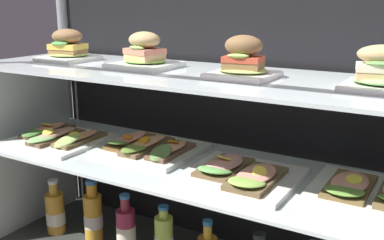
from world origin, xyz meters
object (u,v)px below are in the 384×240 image
Objects in this scene: juice_bottle_back_center at (93,215)px; open_sandwich_tray_far_left at (149,147)px; plated_roll_sandwich_right_of_center at (68,48)px; plated_roll_sandwich_far_left at (243,62)px; juice_bottle_back_left at (55,212)px; open_sandwich_tray_left_of_center at (240,174)px; open_sandwich_tray_center at (375,193)px; plated_roll_sandwich_far_right at (382,73)px; juice_bottle_front_second at (126,231)px; open_sandwich_tray_far_right at (59,137)px; plated_roll_sandwich_left_of_center at (145,55)px.

open_sandwich_tray_far_left is at bearing 3.69° from juice_bottle_back_center.
juice_bottle_back_center is (0.09, -0.01, -0.62)m from plated_roll_sandwich_right_of_center.
plated_roll_sandwich_far_left is 0.80× the size of juice_bottle_back_left.
open_sandwich_tray_left_of_center reaches higher than open_sandwich_tray_far_left.
plated_roll_sandwich_far_left is at bearing -176.04° from open_sandwich_tray_center.
plated_roll_sandwich_far_right is 1.00m from juice_bottle_front_second.
open_sandwich_tray_center is 1.18m from juice_bottle_back_left.
plated_roll_sandwich_right_of_center is 0.55× the size of open_sandwich_tray_center.
open_sandwich_tray_far_right is (-1.06, -0.04, -0.31)m from plated_roll_sandwich_far_right.
plated_roll_sandwich_far_left is 0.99× the size of plated_roll_sandwich_far_right.
plated_roll_sandwich_left_of_center is 0.80× the size of juice_bottle_back_center.
plated_roll_sandwich_far_left is 0.31m from open_sandwich_tray_left_of_center.
open_sandwich_tray_left_of_center reaches higher than open_sandwich_tray_far_right.
open_sandwich_tray_far_left is at bearing 174.37° from plated_roll_sandwich_far_left.
open_sandwich_tray_far_left is 0.33m from juice_bottle_front_second.
juice_bottle_back_center is at bearing 12.27° from juice_bottle_back_left.
open_sandwich_tray_far_left is 1.00× the size of open_sandwich_tray_left_of_center.
plated_roll_sandwich_far_left is 0.55× the size of open_sandwich_tray_far_right.
open_sandwich_tray_far_left is at bearing 178.02° from plated_roll_sandwich_far_right.
open_sandwich_tray_far_left is (0.34, 0.00, -0.31)m from plated_roll_sandwich_right_of_center.
open_sandwich_tray_far_left is at bearing 10.86° from open_sandwich_tray_far_right.
open_sandwich_tray_far_right is 0.41m from juice_bottle_front_second.
plated_roll_sandwich_left_of_center reaches higher than plated_roll_sandwich_right_of_center.
juice_bottle_back_left is at bearing -177.83° from juice_bottle_front_second.
plated_roll_sandwich_far_right reaches higher than juice_bottle_back_left.
juice_bottle_back_center is (-0.96, 0.01, -0.62)m from plated_roll_sandwich_far_right.
plated_roll_sandwich_right_of_center is 1.00× the size of plated_roll_sandwich_far_left.
juice_bottle_back_center is (-0.97, -0.01, -0.31)m from open_sandwich_tray_center.
open_sandwich_tray_far_right is 0.33m from juice_bottle_back_left.
open_sandwich_tray_far_right is 0.72m from open_sandwich_tray_left_of_center.
open_sandwich_tray_far_left is 1.00× the size of open_sandwich_tray_center.
plated_roll_sandwich_right_of_center is at bearing 177.42° from plated_roll_sandwich_far_left.
open_sandwich_tray_far_right is at bearing -152.14° from juice_bottle_back_center.
plated_roll_sandwich_far_left is 0.87m from juice_bottle_back_center.
juice_bottle_back_left is at bearing -177.85° from open_sandwich_tray_center.
juice_bottle_back_center is at bearing -8.59° from plated_roll_sandwich_right_of_center.
plated_roll_sandwich_right_of_center is 0.55× the size of open_sandwich_tray_far_left.
open_sandwich_tray_far_left reaches higher than juice_bottle_front_second.
juice_bottle_back_left is at bearing -178.71° from plated_roll_sandwich_far_left.
open_sandwich_tray_far_right is 1.07m from open_sandwich_tray_center.
juice_bottle_front_second is (-0.80, -0.03, -0.31)m from open_sandwich_tray_center.
open_sandwich_tray_center reaches higher than juice_bottle_back_left.
plated_roll_sandwich_right_of_center is 0.55× the size of open_sandwich_tray_left_of_center.
open_sandwich_tray_far_right is 1.38× the size of juice_bottle_front_second.
plated_roll_sandwich_far_left is at bearing -3.08° from plated_roll_sandwich_left_of_center.
plated_roll_sandwich_left_of_center reaches higher than juice_bottle_front_second.
open_sandwich_tray_left_of_center is (0.01, -0.03, -0.31)m from plated_roll_sandwich_far_left.
juice_bottle_back_center is (-0.25, -0.02, -0.31)m from open_sandwich_tray_far_left.
open_sandwich_tray_center is (1.07, 0.06, 0.00)m from open_sandwich_tray_far_right.
open_sandwich_tray_center is (0.72, -0.01, -0.00)m from open_sandwich_tray_far_left.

